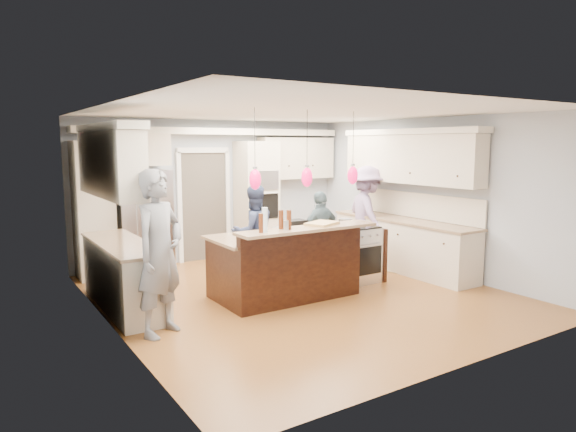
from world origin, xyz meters
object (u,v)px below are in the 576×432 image
object	(u,v)px
kitchen_island	(284,264)
person_far_left	(254,232)
person_bar_end	(160,253)
island_range	(354,254)
refrigerator	(143,222)

from	to	relation	value
kitchen_island	person_far_left	xyz separation A→B (m)	(0.10, 1.11, 0.30)
kitchen_island	person_far_left	bearing A→B (deg)	84.87
kitchen_island	person_bar_end	size ratio (longest dim) A/B	1.07
island_range	person_far_left	distance (m)	1.70
person_far_left	refrigerator	bearing A→B (deg)	-42.28
kitchen_island	island_range	distance (m)	1.41
refrigerator	kitchen_island	xyz separation A→B (m)	(1.30, -2.57, -0.41)
refrigerator	person_bar_end	world-z (taller)	person_bar_end
person_far_left	island_range	bearing A→B (deg)	145.65
island_range	person_far_left	world-z (taller)	person_far_left
refrigerator	person_far_left	bearing A→B (deg)	-46.17
refrigerator	island_range	distance (m)	3.71
refrigerator	person_bar_end	size ratio (longest dim) A/B	0.92
person_bar_end	person_far_left	size ratio (longest dim) A/B	1.25
refrigerator	kitchen_island	bearing A→B (deg)	-63.11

